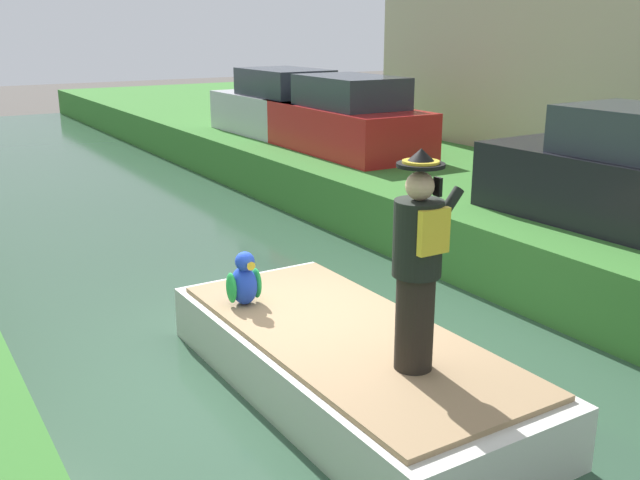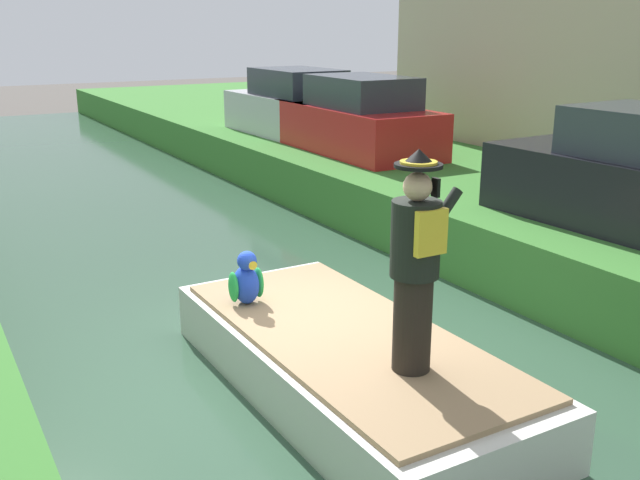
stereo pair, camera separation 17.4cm
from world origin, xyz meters
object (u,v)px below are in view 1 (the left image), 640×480
Objects in this scene: boat at (347,362)px; parrot_plush at (244,282)px; parked_car_silver at (281,107)px; parked_car_red at (346,120)px; person_pirate at (418,263)px.

parrot_plush reaches higher than boat.
parked_car_red is at bearing -90.00° from parked_car_silver.
parrot_plush is at bearing -131.00° from parked_car_red.
person_pirate is 2.23m from parrot_plush.
boat is 1.38m from parrot_plush.
person_pirate is at bearing -74.25° from parrot_plush.
parked_car_silver is (4.57, 9.68, 1.22)m from boat.
person_pirate reaches higher than parked_car_silver.
parrot_plush is 7.77m from parked_car_red.
parrot_plush is (-0.51, 1.15, 0.55)m from boat.
parked_car_red is at bearing 55.52° from person_pirate.
parked_car_silver is at bearing 90.00° from parked_car_red.
parrot_plush is at bearing 100.99° from person_pirate.
parked_car_red and parked_car_silver have the same top height.
person_pirate is (0.07, -0.89, 1.23)m from boat.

